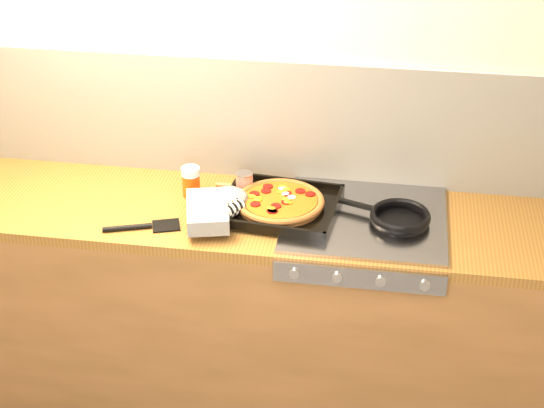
% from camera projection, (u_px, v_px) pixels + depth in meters
% --- Properties ---
extents(room_shell, '(3.20, 3.20, 3.20)m').
position_uv_depth(room_shell, '(259.00, 120.00, 3.30)').
color(room_shell, white).
rests_on(room_shell, ground).
extents(counter_run, '(3.20, 0.62, 0.90)m').
position_uv_depth(counter_run, '(249.00, 306.00, 3.40)').
color(counter_run, '#925E38').
rests_on(counter_run, ground).
extents(stovetop, '(0.60, 0.56, 0.02)m').
position_uv_depth(stovetop, '(365.00, 219.00, 3.11)').
color(stovetop, '#98999E').
rests_on(stovetop, counter_run).
extents(pizza_on_tray, '(0.59, 0.48, 0.07)m').
position_uv_depth(pizza_on_tray, '(260.00, 204.00, 3.13)').
color(pizza_on_tray, black).
rests_on(pizza_on_tray, stovetop).
extents(frying_pan, '(0.39, 0.29, 0.04)m').
position_uv_depth(frying_pan, '(399.00, 217.00, 3.06)').
color(frying_pan, black).
rests_on(frying_pan, stovetop).
extents(tomato_can, '(0.07, 0.07, 0.10)m').
position_uv_depth(tomato_can, '(244.00, 184.00, 3.26)').
color(tomato_can, maroon).
rests_on(tomato_can, counter_run).
extents(juice_glass, '(0.09, 0.09, 0.12)m').
position_uv_depth(juice_glass, '(191.00, 181.00, 3.25)').
color(juice_glass, '#E7490D').
rests_on(juice_glass, counter_run).
extents(wooden_spoon, '(0.30, 0.04, 0.02)m').
position_uv_depth(wooden_spoon, '(260.00, 188.00, 3.31)').
color(wooden_spoon, '#A47645').
rests_on(wooden_spoon, counter_run).
extents(black_spatula, '(0.28, 0.14, 0.02)m').
position_uv_depth(black_spatula, '(143.00, 227.00, 3.06)').
color(black_spatula, black).
rests_on(black_spatula, counter_run).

